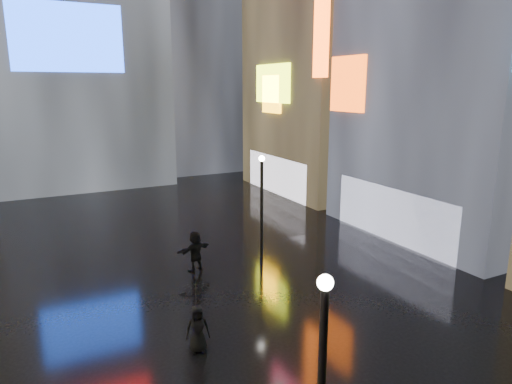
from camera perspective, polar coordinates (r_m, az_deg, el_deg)
ground at (r=23.84m, az=-8.91°, el=-7.85°), size 140.00×140.00×0.00m
building_right_far at (r=39.04m, az=9.45°, el=21.05°), size 10.28×12.00×28.00m
lamp_far at (r=22.47m, az=0.71°, el=-1.12°), size 0.30×0.30×5.20m
pedestrian_4 at (r=15.52m, az=-7.31°, el=-16.60°), size 0.88×0.69×1.59m
pedestrian_5 at (r=21.59m, az=-7.59°, el=-7.34°), size 1.87×1.05×1.92m
umbrella_2 at (r=14.96m, az=-7.44°, el=-12.60°), size 1.22×1.21×0.81m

